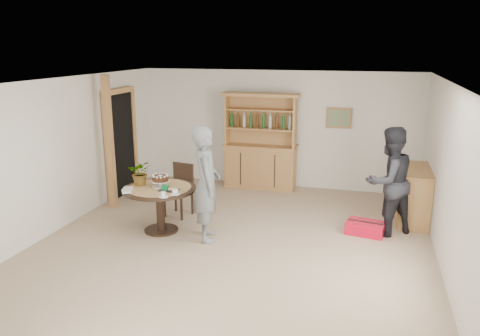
% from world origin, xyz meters
% --- Properties ---
extents(ground, '(7.00, 7.00, 0.00)m').
position_xyz_m(ground, '(0.00, 0.00, 0.00)').
color(ground, tan).
rests_on(ground, ground).
extents(room_shell, '(6.04, 7.04, 2.52)m').
position_xyz_m(room_shell, '(0.00, 0.01, 1.74)').
color(room_shell, white).
rests_on(room_shell, ground).
extents(doorway, '(0.13, 1.10, 2.18)m').
position_xyz_m(doorway, '(-2.93, 2.00, 1.11)').
color(doorway, black).
rests_on(doorway, ground).
extents(pine_post, '(0.12, 0.12, 2.50)m').
position_xyz_m(pine_post, '(-2.70, 1.20, 1.25)').
color(pine_post, '#AC7748').
rests_on(pine_post, ground).
extents(hutch, '(1.62, 0.54, 2.04)m').
position_xyz_m(hutch, '(-0.30, 3.24, 0.69)').
color(hutch, '#B5844C').
rests_on(hutch, ground).
extents(sideboard, '(0.54, 1.26, 0.94)m').
position_xyz_m(sideboard, '(2.74, 2.00, 0.47)').
color(sideboard, '#B5844C').
rests_on(sideboard, ground).
extents(dining_table, '(1.20, 1.20, 0.76)m').
position_xyz_m(dining_table, '(-1.32, 0.35, 0.60)').
color(dining_table, black).
rests_on(dining_table, ground).
extents(dining_chair, '(0.49, 0.49, 0.95)m').
position_xyz_m(dining_chair, '(-1.30, 1.18, 0.54)').
color(dining_chair, black).
rests_on(dining_chair, ground).
extents(birthday_cake, '(0.30, 0.30, 0.20)m').
position_xyz_m(birthday_cake, '(-1.32, 0.40, 0.88)').
color(birthday_cake, white).
rests_on(birthday_cake, dining_table).
extents(flower_vase, '(0.47, 0.44, 0.42)m').
position_xyz_m(flower_vase, '(-1.67, 0.40, 0.97)').
color(flower_vase, '#3F7233').
rests_on(flower_vase, dining_table).
extents(gift_tray, '(0.30, 0.20, 0.08)m').
position_xyz_m(gift_tray, '(-1.10, 0.23, 0.79)').
color(gift_tray, black).
rests_on(gift_tray, dining_table).
extents(coffee_cup_a, '(0.15, 0.15, 0.09)m').
position_xyz_m(coffee_cup_a, '(-0.92, 0.07, 0.80)').
color(coffee_cup_a, white).
rests_on(coffee_cup_a, dining_table).
extents(coffee_cup_b, '(0.15, 0.15, 0.08)m').
position_xyz_m(coffee_cup_b, '(-1.04, -0.10, 0.79)').
color(coffee_cup_b, white).
rests_on(coffee_cup_b, dining_table).
extents(napkins, '(0.24, 0.33, 0.03)m').
position_xyz_m(napkins, '(-1.73, 0.04, 0.77)').
color(napkins, white).
rests_on(napkins, dining_table).
extents(teen_boy, '(0.66, 0.78, 1.83)m').
position_xyz_m(teen_boy, '(-0.47, 0.25, 0.91)').
color(teen_boy, slate).
rests_on(teen_boy, ground).
extents(adult_person, '(1.09, 1.07, 1.78)m').
position_xyz_m(adult_person, '(2.28, 1.27, 0.89)').
color(adult_person, black).
rests_on(adult_person, ground).
extents(red_suitcase, '(0.66, 0.50, 0.21)m').
position_xyz_m(red_suitcase, '(1.97, 1.15, 0.10)').
color(red_suitcase, red).
rests_on(red_suitcase, ground).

